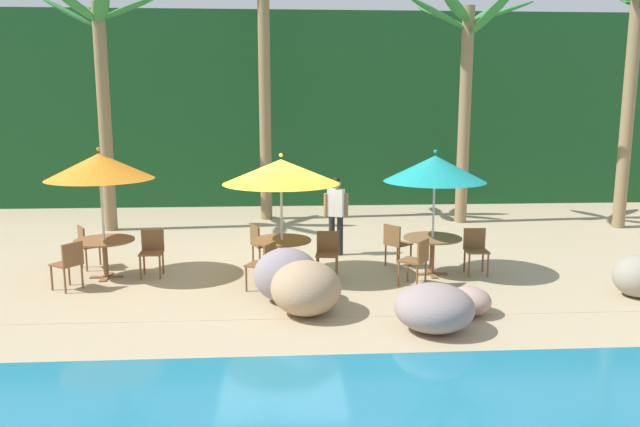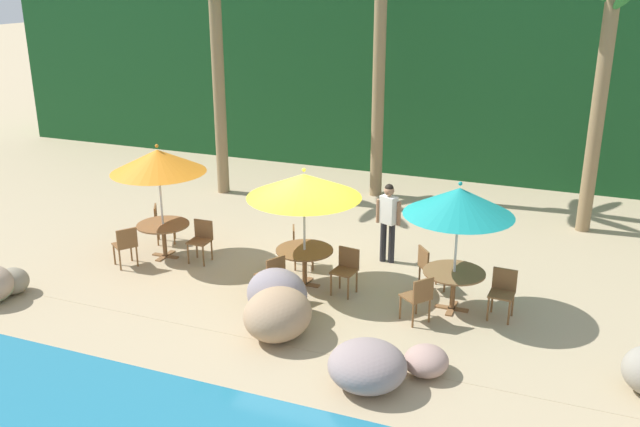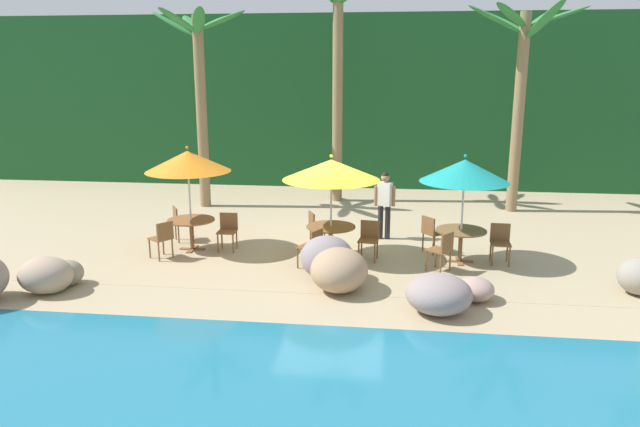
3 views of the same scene
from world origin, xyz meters
The scene contains 23 objects.
ground_plane centered at (0.00, 0.00, 0.00)m, with size 120.00×120.00×0.00m, color tan.
terrace_deck centered at (0.00, 0.00, 0.00)m, with size 18.00×5.20×0.01m.
foliage_backdrop centered at (0.00, 9.00, 3.00)m, with size 28.00×2.40×6.00m.
rock_seawall centered at (1.12, -2.83, 0.40)m, with size 16.57×3.08×0.99m.
umbrella_orange centered at (-3.29, -0.14, 2.11)m, with size 1.95×1.95×2.46m.
dining_table_orange centered at (-3.29, -0.14, 0.61)m, with size 1.10×1.10×0.74m.
chair_orange_seaward centered at (-2.44, -0.03, 0.51)m, with size 0.43×0.44×0.87m.
chair_orange_inland centered at (-3.81, 0.54, 0.51)m, with size 0.58×0.58×0.87m.
chair_orange_left centered at (-3.70, -0.89, 0.51)m, with size 0.59×0.59×0.87m.
umbrella_yellow centered at (0.02, -0.34, 2.01)m, with size 2.16×2.16×2.35m.
dining_table_yellow centered at (0.02, -0.34, 0.61)m, with size 1.10×1.10×0.74m.
chair_yellow_seaward centered at (0.87, -0.36, 0.51)m, with size 0.47×0.48×0.87m.
chair_yellow_inland centered at (-0.41, 0.40, 0.51)m, with size 0.56×0.56×0.87m.
chair_yellow_left centered at (-0.29, -1.14, 0.51)m, with size 0.57×0.57×0.87m.
umbrella_teal centered at (2.88, -0.32, 2.04)m, with size 1.91×1.91×2.40m.
dining_table_teal centered at (2.88, -0.32, 0.61)m, with size 1.10×1.10×0.74m.
chair_teal_seaward centered at (3.73, -0.27, 0.51)m, with size 0.44×0.45×0.87m.
chair_teal_inland centered at (2.28, 0.30, 0.51)m, with size 0.60×0.59×0.87m.
chair_teal_left centered at (2.43, -1.04, 0.51)m, with size 0.60×0.59×0.87m.
palm_tree_nearest centered at (-4.40, 4.37, 3.91)m, with size 3.02×2.94×5.84m.
palm_tree_second centered at (-0.40, 5.66, 4.43)m, with size 2.83×2.68×6.82m.
palm_tree_third centered at (4.92, 4.82, 4.01)m, with size 3.38×2.98×5.95m.
waiter_in_white centered at (1.18, 1.34, 0.99)m, with size 0.52×0.32×1.70m.
Camera 2 is at (4.76, -11.54, 5.74)m, focal length 38.69 mm.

